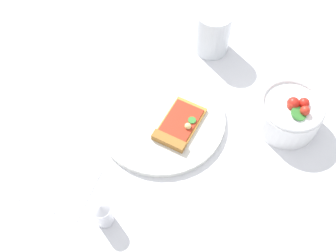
{
  "coord_description": "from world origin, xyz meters",
  "views": [
    {
      "loc": [
        0.3,
        -0.38,
        0.74
      ],
      "look_at": [
        0.02,
        -0.03,
        0.03
      ],
      "focal_mm": 42.87,
      "sensor_mm": 36.0,
      "label": 1
    }
  ],
  "objects_px": {
    "soda_glass": "(213,33)",
    "pepper_shaker": "(103,213)",
    "paper_napkin": "(54,183)",
    "pizza_slice_main": "(178,127)",
    "plate": "(161,118)",
    "salad_bowl": "(289,113)"
  },
  "relations": [
    {
      "from": "pizza_slice_main",
      "to": "pepper_shaker",
      "type": "relative_size",
      "value": 1.91
    },
    {
      "from": "plate",
      "to": "paper_napkin",
      "type": "bearing_deg",
      "value": -106.03
    },
    {
      "from": "plate",
      "to": "soda_glass",
      "type": "bearing_deg",
      "value": 98.93
    },
    {
      "from": "pizza_slice_main",
      "to": "pepper_shaker",
      "type": "distance_m",
      "value": 0.24
    },
    {
      "from": "plate",
      "to": "salad_bowl",
      "type": "height_order",
      "value": "salad_bowl"
    },
    {
      "from": "salad_bowl",
      "to": "pepper_shaker",
      "type": "height_order",
      "value": "salad_bowl"
    },
    {
      "from": "pizza_slice_main",
      "to": "soda_glass",
      "type": "xyz_separation_m",
      "value": [
        -0.09,
        0.24,
        0.03
      ]
    },
    {
      "from": "plate",
      "to": "pepper_shaker",
      "type": "bearing_deg",
      "value": -76.36
    },
    {
      "from": "soda_glass",
      "to": "pepper_shaker",
      "type": "xyz_separation_m",
      "value": [
        0.1,
        -0.48,
        -0.02
      ]
    },
    {
      "from": "pizza_slice_main",
      "to": "pepper_shaker",
      "type": "bearing_deg",
      "value": -87.21
    },
    {
      "from": "paper_napkin",
      "to": "pepper_shaker",
      "type": "xyz_separation_m",
      "value": [
        0.13,
        0.01,
        0.03
      ]
    },
    {
      "from": "paper_napkin",
      "to": "pepper_shaker",
      "type": "bearing_deg",
      "value": 4.03
    },
    {
      "from": "soda_glass",
      "to": "paper_napkin",
      "type": "relative_size",
      "value": 0.71
    },
    {
      "from": "paper_napkin",
      "to": "soda_glass",
      "type": "bearing_deg",
      "value": 86.07
    },
    {
      "from": "plate",
      "to": "salad_bowl",
      "type": "distance_m",
      "value": 0.27
    },
    {
      "from": "pizza_slice_main",
      "to": "paper_napkin",
      "type": "relative_size",
      "value": 0.84
    },
    {
      "from": "pizza_slice_main",
      "to": "paper_napkin",
      "type": "xyz_separation_m",
      "value": [
        -0.12,
        -0.25,
        -0.02
      ]
    },
    {
      "from": "pizza_slice_main",
      "to": "soda_glass",
      "type": "bearing_deg",
      "value": 109.2
    },
    {
      "from": "soda_glass",
      "to": "pepper_shaker",
      "type": "height_order",
      "value": "soda_glass"
    },
    {
      "from": "salad_bowl",
      "to": "soda_glass",
      "type": "bearing_deg",
      "value": 162.37
    },
    {
      "from": "pepper_shaker",
      "to": "soda_glass",
      "type": "bearing_deg",
      "value": 101.3
    },
    {
      "from": "soda_glass",
      "to": "pepper_shaker",
      "type": "relative_size",
      "value": 1.61
    }
  ]
}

